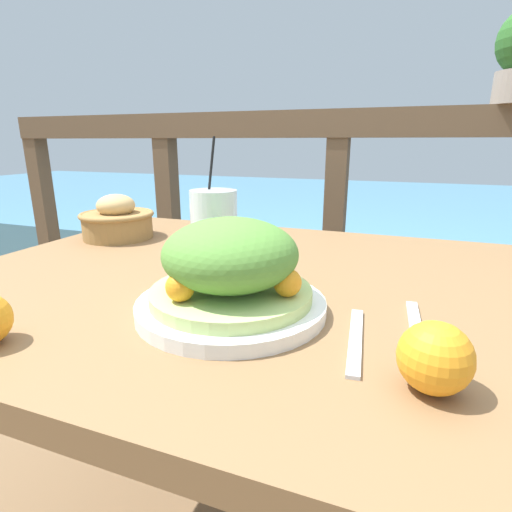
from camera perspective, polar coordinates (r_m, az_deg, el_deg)
name	(u,v)px	position (r m, az deg, el deg)	size (l,w,h in m)	color
patio_table	(267,321)	(0.78, 1.59, -9.29)	(1.21, 0.89, 0.74)	olive
railing_fence	(335,212)	(1.44, 11.21, 6.15)	(2.80, 0.08, 1.09)	brown
sea_backdrop	(377,224)	(3.98, 16.94, 4.35)	(12.00, 4.00, 0.44)	teal
salad_plate	(233,273)	(0.58, -3.33, -2.44)	(0.28, 0.28, 0.14)	white
drink_glass	(215,231)	(0.77, -5.84, 3.55)	(0.09, 0.09, 0.26)	silver
bread_basket	(117,220)	(1.11, -19.20, 4.83)	(0.19, 0.19, 0.12)	olive
fork	(355,339)	(0.54, 14.02, -11.46)	(0.03, 0.18, 0.00)	silver
knife	(416,328)	(0.59, 21.85, -9.51)	(0.03, 0.18, 0.00)	silver
orange_near_glass	(435,358)	(0.45, 24.19, -13.10)	(0.07, 0.07, 0.07)	orange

